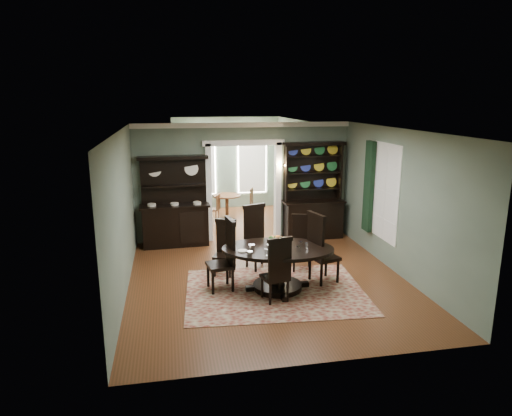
{
  "coord_description": "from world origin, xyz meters",
  "views": [
    {
      "loc": [
        -1.86,
        -8.39,
        3.59
      ],
      "look_at": [
        -0.14,
        0.6,
        1.38
      ],
      "focal_mm": 32.0,
      "sensor_mm": 36.0,
      "label": 1
    }
  ],
  "objects_px": {
    "dining_table": "(278,260)",
    "parlor_table": "(227,204)",
    "sideboard": "(175,215)",
    "welsh_dresser": "(313,204)"
  },
  "relations": [
    {
      "from": "dining_table",
      "to": "sideboard",
      "type": "distance_m",
      "value": 3.67
    },
    {
      "from": "dining_table",
      "to": "parlor_table",
      "type": "distance_m",
      "value": 5.31
    },
    {
      "from": "dining_table",
      "to": "sideboard",
      "type": "bearing_deg",
      "value": 131.75
    },
    {
      "from": "welsh_dresser",
      "to": "parlor_table",
      "type": "xyz_separation_m",
      "value": [
        -1.99,
        2.16,
        -0.41
      ]
    },
    {
      "from": "dining_table",
      "to": "welsh_dresser",
      "type": "relative_size",
      "value": 0.94
    },
    {
      "from": "dining_table",
      "to": "parlor_table",
      "type": "xyz_separation_m",
      "value": [
        -0.29,
        5.3,
        -0.08
      ]
    },
    {
      "from": "dining_table",
      "to": "sideboard",
      "type": "xyz_separation_m",
      "value": [
        -1.86,
        3.16,
        0.19
      ]
    },
    {
      "from": "dining_table",
      "to": "parlor_table",
      "type": "relative_size",
      "value": 2.82
    },
    {
      "from": "welsh_dresser",
      "to": "parlor_table",
      "type": "relative_size",
      "value": 3.02
    },
    {
      "from": "dining_table",
      "to": "welsh_dresser",
      "type": "distance_m",
      "value": 3.59
    }
  ]
}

